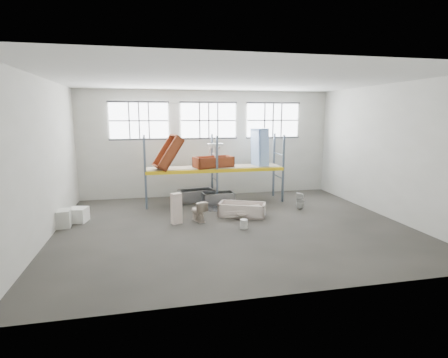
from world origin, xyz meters
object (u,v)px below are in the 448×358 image
object	(u,v)px
toilet_white	(300,201)
bucket	(244,224)
bathtub_beige	(242,210)
blue_tub_upright	(260,148)
steel_tub_left	(196,196)
carton_near	(60,219)
cistern_tall	(176,208)
toilet_beige	(198,211)
steel_tub_right	(218,198)
rust_tub_flat	(213,162)

from	to	relation	value
toilet_white	bucket	distance (m)	3.51
bathtub_beige	blue_tub_upright	distance (m)	3.59
steel_tub_left	bathtub_beige	bearing A→B (deg)	-61.43
carton_near	steel_tub_left	bearing A→B (deg)	27.13
cistern_tall	blue_tub_upright	distance (m)	5.28
steel_tub_left	blue_tub_upright	distance (m)	3.60
cistern_tall	blue_tub_upright	size ratio (longest dim) A/B	0.64
toilet_beige	steel_tub_right	xyz separation A→B (m)	(1.22, 2.37, -0.13)
steel_tub_left	toilet_white	bearing A→B (deg)	-28.36
bathtub_beige	cistern_tall	xyz separation A→B (m)	(-2.55, -0.41, 0.30)
cistern_tall	toilet_white	world-z (taller)	cistern_tall
toilet_white	steel_tub_right	distance (m)	3.54
cistern_tall	toilet_white	xyz separation A→B (m)	(5.16, 0.86, -0.20)
bathtub_beige	steel_tub_right	bearing A→B (deg)	127.51
steel_tub_left	steel_tub_right	bearing A→B (deg)	-30.68
steel_tub_right	blue_tub_upright	bearing A→B (deg)	10.85
rust_tub_flat	blue_tub_upright	bearing A→B (deg)	2.42
steel_tub_left	bucket	size ratio (longest dim) A/B	4.93
bathtub_beige	carton_near	xyz separation A→B (m)	(-6.55, 0.02, 0.04)
steel_tub_right	carton_near	size ratio (longest dim) A/B	1.95
cistern_tall	bucket	size ratio (longest dim) A/B	3.57
toilet_beige	cistern_tall	xyz separation A→B (m)	(-0.80, -0.14, 0.17)
carton_near	steel_tub_right	bearing A→B (deg)	19.03
rust_tub_flat	steel_tub_left	bearing A→B (deg)	161.89
toilet_beige	rust_tub_flat	distance (m)	3.21
bathtub_beige	toilet_beige	xyz separation A→B (m)	(-1.74, -0.28, 0.13)
steel_tub_left	steel_tub_right	world-z (taller)	steel_tub_left
toilet_white	steel_tub_left	xyz separation A→B (m)	(-4.05, 2.19, -0.08)
steel_tub_left	carton_near	xyz separation A→B (m)	(-5.11, -2.62, 0.02)
cistern_tall	rust_tub_flat	xyz separation A→B (m)	(1.87, 2.80, 1.26)
rust_tub_flat	toilet_white	bearing A→B (deg)	-30.50
toilet_white	rust_tub_flat	size ratio (longest dim) A/B	0.42
cistern_tall	blue_tub_upright	bearing A→B (deg)	11.29
steel_tub_right	rust_tub_flat	distance (m)	1.60
toilet_beige	bucket	xyz separation A→B (m)	(1.41, -1.18, -0.23)
cistern_tall	toilet_beige	bearing A→B (deg)	-14.85
toilet_beige	cistern_tall	bearing A→B (deg)	-11.86
cistern_tall	steel_tub_left	xyz separation A→B (m)	(1.11, 3.05, -0.27)
blue_tub_upright	carton_near	distance (m)	8.65
steel_tub_right	bucket	distance (m)	3.56
blue_tub_upright	bathtub_beige	bearing A→B (deg)	-120.75
bathtub_beige	steel_tub_left	bearing A→B (deg)	142.05
carton_near	rust_tub_flat	bearing A→B (deg)	21.98
toilet_white	blue_tub_upright	world-z (taller)	blue_tub_upright
cistern_tall	carton_near	world-z (taller)	cistern_tall
cistern_tall	bathtub_beige	bearing A→B (deg)	-15.22
toilet_beige	toilet_white	world-z (taller)	toilet_beige
toilet_beige	bucket	bearing A→B (deg)	118.72
cistern_tall	rust_tub_flat	size ratio (longest dim) A/B	0.65
steel_tub_right	steel_tub_left	bearing A→B (deg)	149.32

